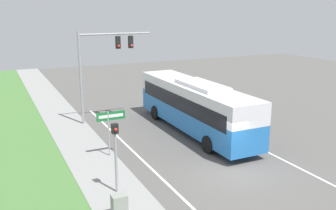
{
  "coord_description": "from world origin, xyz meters",
  "views": [
    {
      "loc": [
        -10.81,
        -15.03,
        8.32
      ],
      "look_at": [
        0.01,
        7.5,
        1.85
      ],
      "focal_mm": 40.0,
      "sensor_mm": 36.0,
      "label": 1
    }
  ],
  "objects_px": {
    "signal_gantry": "(101,59)",
    "street_sign": "(110,123)",
    "utility_cabinet": "(119,205)",
    "bus": "(195,104)",
    "pedestrian_signal": "(115,148)"
  },
  "relations": [
    {
      "from": "signal_gantry",
      "to": "street_sign",
      "type": "xyz_separation_m",
      "value": [
        -1.55,
        -6.79,
        -2.74
      ]
    },
    {
      "from": "street_sign",
      "to": "utility_cabinet",
      "type": "relative_size",
      "value": 3.03
    },
    {
      "from": "street_sign",
      "to": "signal_gantry",
      "type": "bearing_deg",
      "value": 77.1
    },
    {
      "from": "street_sign",
      "to": "bus",
      "type": "bearing_deg",
      "value": 16.57
    },
    {
      "from": "bus",
      "to": "pedestrian_signal",
      "type": "relative_size",
      "value": 3.66
    },
    {
      "from": "pedestrian_signal",
      "to": "street_sign",
      "type": "distance_m",
      "value": 4.54
    },
    {
      "from": "bus",
      "to": "utility_cabinet",
      "type": "distance_m",
      "value": 11.8
    },
    {
      "from": "utility_cabinet",
      "to": "street_sign",
      "type": "bearing_deg",
      "value": 75.65
    },
    {
      "from": "bus",
      "to": "pedestrian_signal",
      "type": "distance_m",
      "value": 9.96
    },
    {
      "from": "bus",
      "to": "pedestrian_signal",
      "type": "xyz_separation_m",
      "value": [
        -7.67,
        -6.35,
        0.3
      ]
    },
    {
      "from": "signal_gantry",
      "to": "street_sign",
      "type": "bearing_deg",
      "value": -102.9
    },
    {
      "from": "bus",
      "to": "street_sign",
      "type": "bearing_deg",
      "value": -163.43
    },
    {
      "from": "pedestrian_signal",
      "to": "utility_cabinet",
      "type": "bearing_deg",
      "value": -105.17
    },
    {
      "from": "pedestrian_signal",
      "to": "utility_cabinet",
      "type": "xyz_separation_m",
      "value": [
        -0.54,
        -2.0,
        -1.71
      ]
    },
    {
      "from": "signal_gantry",
      "to": "pedestrian_signal",
      "type": "relative_size",
      "value": 2.0
    }
  ]
}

